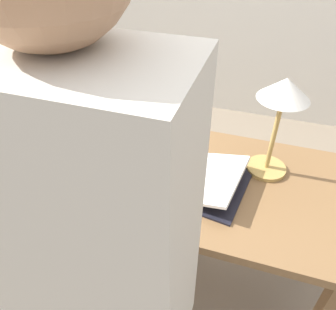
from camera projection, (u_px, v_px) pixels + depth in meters
ground_plane at (163, 270)px, 1.76m from camera, size 12.00×12.00×0.00m
reading_desk at (162, 186)px, 1.37m from camera, size 1.45×0.64×0.72m
open_book at (172, 169)px, 1.27m from camera, size 0.61×0.39×0.08m
book_stack_tall at (53, 120)px, 1.46m from camera, size 0.25×0.31×0.14m
book_standing_upright at (89, 116)px, 1.40m from camera, size 0.06×0.19×0.23m
reading_lamp at (282, 102)px, 1.12m from camera, size 0.18×0.18×0.39m
coffee_mug at (112, 165)px, 1.26m from camera, size 0.09×0.12×0.08m
pencil at (133, 210)px, 1.13m from camera, size 0.06×0.13×0.01m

